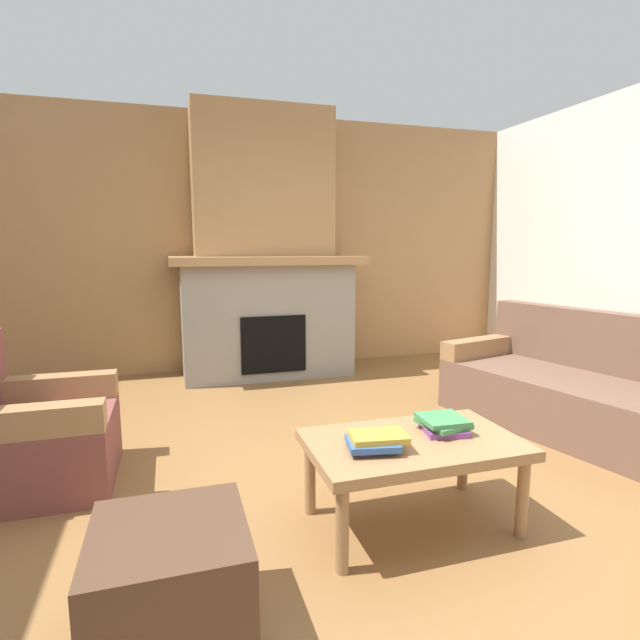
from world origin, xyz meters
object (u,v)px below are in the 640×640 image
ottoman (171,582)px  fireplace (265,262)px  coffee_table (413,450)px  armchair (31,435)px  couch (576,391)px

ottoman → fireplace: bearing=73.9°
coffee_table → ottoman: bearing=-161.0°
fireplace → armchair: bearing=-129.7°
couch → coffee_table: (-1.74, -0.79, 0.09)m
fireplace → couch: size_ratio=1.39×
armchair → fireplace: bearing=50.3°
couch → ottoman: bearing=-157.6°
armchair → ottoman: 1.54m
armchair → coffee_table: 2.08m
couch → armchair: (-3.58, 0.18, 0.01)m
couch → coffee_table: couch is taller
fireplace → coffee_table: 3.14m
armchair → ottoman: bearing=-61.5°
fireplace → ottoman: fireplace is taller
fireplace → armchair: 2.83m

